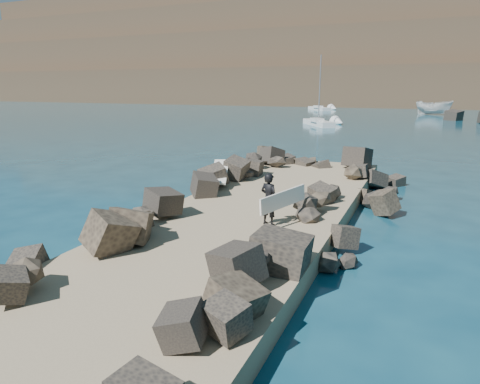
{
  "coord_description": "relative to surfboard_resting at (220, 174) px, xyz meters",
  "views": [
    {
      "loc": [
        5.22,
        -13.09,
        4.75
      ],
      "look_at": [
        0.0,
        -1.0,
        1.5
      ],
      "focal_mm": 32.0,
      "sensor_mm": 36.0,
      "label": 1
    }
  ],
  "objects": [
    {
      "name": "ground",
      "position": [
        2.84,
        -3.36,
        -1.04
      ],
      "size": [
        800.0,
        800.0,
        0.0
      ],
      "primitive_type": "plane",
      "color": "#0F384C",
      "rests_on": "ground"
    },
    {
      "name": "riprap_left",
      "position": [
        -0.06,
        -4.86,
        -0.54
      ],
      "size": [
        2.6,
        22.0,
        1.0
      ],
      "primitive_type": "cube",
      "color": "black",
      "rests_on": "ground"
    },
    {
      "name": "boat_imported",
      "position": [
        9.04,
        66.78,
        0.2
      ],
      "size": [
        6.88,
        4.8,
        2.49
      ],
      "primitive_type": "imported",
      "rotation": [
        0.0,
        0.0,
        1.16
      ],
      "color": "silver",
      "rests_on": "ground"
    },
    {
      "name": "sailboat_e",
      "position": [
        -12.79,
        73.45,
        -0.7
      ],
      "size": [
        6.19,
        7.76,
        9.78
      ],
      "color": "silver",
      "rests_on": "ground"
    },
    {
      "name": "surfboard_resting",
      "position": [
        0.0,
        0.0,
        0.0
      ],
      "size": [
        1.58,
        2.68,
        0.09
      ],
      "primitive_type": "cube",
      "rotation": [
        0.0,
        0.0,
        0.38
      ],
      "color": "white",
      "rests_on": "riprap_left"
    },
    {
      "name": "riprap_right",
      "position": [
        5.74,
        -4.86,
        -0.54
      ],
      "size": [
        2.6,
        22.0,
        1.0
      ],
      "primitive_type": "cube",
      "color": "black",
      "rests_on": "ground"
    },
    {
      "name": "sailboat_a",
      "position": [
        -4.43,
        37.26,
        -0.7
      ],
      "size": [
        5.33,
        6.88,
        8.69
      ],
      "color": "silver",
      "rests_on": "ground"
    },
    {
      "name": "surfer_with_board",
      "position": [
        3.94,
        -4.54,
        0.38
      ],
      "size": [
        1.21,
        1.88,
        1.63
      ],
      "color": "black",
      "rests_on": "jetty"
    },
    {
      "name": "jetty",
      "position": [
        2.84,
        -5.36,
        -0.74
      ],
      "size": [
        6.0,
        26.0,
        0.6
      ],
      "primitive_type": "cube",
      "color": "#8C7759",
      "rests_on": "ground"
    },
    {
      "name": "headland",
      "position": [
        12.84,
        156.64,
        14.96
      ],
      "size": [
        360.0,
        140.0,
        32.0
      ],
      "primitive_type": "cube",
      "color": "#2D4919",
      "rests_on": "ground"
    }
  ]
}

